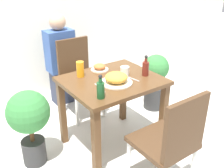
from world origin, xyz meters
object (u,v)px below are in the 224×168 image
chair_far (78,73)px  potted_plant_left (29,119)px  chair_near (171,140)px  person_figure (61,61)px  sauce_bottle (101,89)px  drink_cup (125,71)px  condiment_bottle (146,68)px  potted_plant_right (155,79)px  side_plate (100,67)px  juice_glass (80,69)px  food_plate (116,79)px

chair_far → potted_plant_left: chair_far is taller
chair_near → person_figure: (0.02, 1.91, 0.06)m
sauce_bottle → drink_cup: bearing=30.3°
drink_cup → sauce_bottle: bearing=-149.7°
condiment_bottle → potted_plant_left: size_ratio=0.28×
sauce_bottle → condiment_bottle: 0.61m
drink_cup → potted_plant_right: size_ratio=0.12×
side_plate → juice_glass: juice_glass is taller
potted_plant_left → person_figure: bearing=51.2°
drink_cup → potted_plant_right: bearing=22.6°
chair_near → food_plate: chair_near is taller
chair_far → food_plate: 0.89m
potted_plant_right → side_plate: bearing=-176.3°
side_plate → potted_plant_left: bearing=-175.9°
chair_near → chair_far: same height
chair_near → condiment_bottle: size_ratio=4.55×
condiment_bottle → potted_plant_left: condiment_bottle is taller
sauce_bottle → person_figure: 1.43m
food_plate → condiment_bottle: 0.33m
drink_cup → condiment_bottle: bearing=-37.0°
chair_near → side_plate: (0.05, 1.03, 0.24)m
juice_glass → potted_plant_right: size_ratio=0.21×
juice_glass → chair_far: bearing=64.4°
side_plate → condiment_bottle: (0.28, -0.36, 0.05)m
chair_near → drink_cup: (0.17, 0.78, 0.25)m
chair_near → drink_cup: bearing=-102.4°
potted_plant_left → person_figure: person_figure is taller
sauce_bottle → potted_plant_left: bearing=135.7°
drink_cup → juice_glass: 0.42m
chair_near → side_plate: 1.06m
sauce_bottle → condiment_bottle: same height
sauce_bottle → potted_plant_left: size_ratio=0.28×
food_plate → juice_glass: 0.37m
chair_far → food_plate: size_ratio=3.16×
chair_far → person_figure: size_ratio=0.78×
person_figure → potted_plant_right: bearing=-43.3°
chair_near → sauce_bottle: sauce_bottle is taller
food_plate → potted_plant_left: bearing=158.1°
side_plate → person_figure: size_ratio=0.15×
side_plate → sauce_bottle: size_ratio=0.87×
condiment_bottle → potted_plant_right: 0.82m
potted_plant_left → person_figure: (0.75, 0.94, 0.11)m
chair_far → drink_cup: size_ratio=10.72×
chair_far → condiment_bottle: 0.95m
potted_plant_right → person_figure: bearing=136.7°
condiment_bottle → potted_plant_right: bearing=36.4°
food_plate → drink_cup: 0.20m
sauce_bottle → person_figure: bearing=78.1°
juice_glass → condiment_bottle: bearing=-33.0°
chair_far → food_plate: (-0.07, -0.85, 0.25)m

